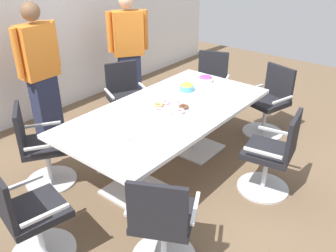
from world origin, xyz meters
The scene contains 16 objects.
ground_plane centered at (0.00, 0.00, -0.01)m, with size 10.00×10.00×0.01m, color brown.
back_wall centered at (0.00, 2.40, 1.40)m, with size 8.00×0.10×2.80m, color white.
conference_table centered at (0.00, 0.00, 0.63)m, with size 2.40×1.20×0.75m.
office_chair_0 centered at (-1.10, -0.83, 0.41)m, with size 0.73×0.73×0.91m.
office_chair_1 centered at (0.34, -1.08, 0.41)m, with size 0.62×0.62×0.91m.
office_chair_2 centered at (1.52, -0.49, 0.41)m, with size 0.67×0.67×0.91m.
office_chair_3 centered at (1.55, 0.46, 0.41)m, with size 0.70×0.70×0.91m.
office_chair_4 centered at (0.42, 1.07, 0.41)m, with size 0.72×0.72×0.91m.
office_chair_5 centered at (-1.05, 0.86, 0.41)m, with size 0.75×0.75×0.91m.
office_chair_6 centered at (-1.70, 0.03, 0.41)m, with size 0.63×0.63×0.91m.
person_standing_0 centered at (-0.38, 1.73, 0.90)m, with size 0.61×0.23×1.73m.
person_standing_1 centered at (1.04, 1.60, 0.88)m, with size 0.55×0.43×1.70m.
snack_bowl_candy_mix centered at (0.94, 0.15, 0.79)m, with size 0.19×0.19×0.09m.
snack_bowl_chips_yellow centered at (0.56, 0.16, 0.80)m, with size 0.18×0.18×0.10m.
donut_platter centered at (0.02, -0.02, 0.77)m, with size 0.38×0.38×0.04m.
napkin_pile centered at (-0.74, -0.07, 0.79)m, with size 0.16×0.16×0.07m, color white.
Camera 1 is at (-2.70, -2.18, 2.38)m, focal length 38.46 mm.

